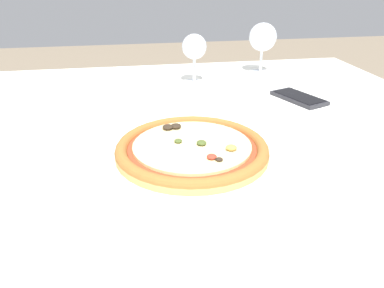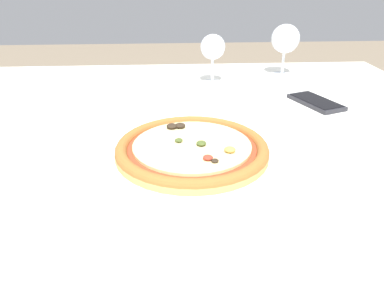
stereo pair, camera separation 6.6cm
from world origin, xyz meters
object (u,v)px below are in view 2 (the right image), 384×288
Objects in this scene: pizza_plate at (192,150)px; cell_phone at (316,102)px; dining_table at (158,161)px; wine_glass_far_left at (213,49)px; wine_glass_far_right at (285,40)px.

pizza_plate reaches higher than cell_phone.
pizza_plate is at bearing -140.12° from cell_phone.
pizza_plate is at bearing -62.80° from dining_table.
cell_phone is at bearing -38.27° from wine_glass_far_left.
wine_glass_far_left is 0.24m from wine_glass_far_right.
wine_glass_far_left is at bearing 141.73° from cell_phone.
wine_glass_far_right reaches higher than dining_table.
wine_glass_far_right is (0.39, 0.41, 0.18)m from dining_table.
cell_phone is at bearing 19.81° from dining_table.
wine_glass_far_right is (0.23, 0.08, 0.01)m from wine_glass_far_left.
pizza_plate is 2.10× the size of wine_glass_far_left.
wine_glass_far_right reaches higher than pizza_plate.
wine_glass_far_right reaches higher than wine_glass_far_left.
wine_glass_far_left is at bearing 79.40° from pizza_plate.
cell_phone is at bearing 39.88° from pizza_plate.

